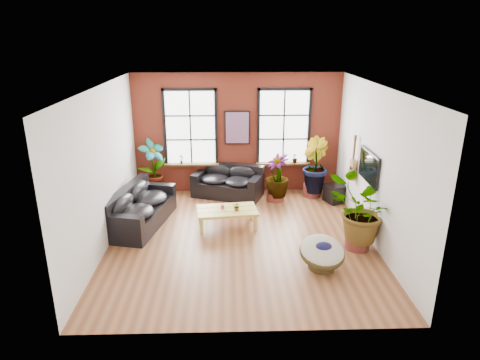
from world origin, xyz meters
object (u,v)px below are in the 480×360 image
object	(u,v)px
papasan_chair	(322,252)
sofa_left	(139,209)
sofa_back	(228,182)
coffee_table	(227,211)

from	to	relation	value
papasan_chair	sofa_left	bearing A→B (deg)	143.77
sofa_left	papasan_chair	xyz separation A→B (m)	(4.10, -2.22, -0.07)
sofa_back	papasan_chair	bearing A→B (deg)	-45.65
sofa_back	coffee_table	distance (m)	2.14
sofa_back	coffee_table	bearing A→B (deg)	-71.06
sofa_back	sofa_left	xyz separation A→B (m)	(-2.22, -1.94, 0.02)
coffee_table	sofa_back	bearing A→B (deg)	82.66
sofa_left	coffee_table	bearing A→B (deg)	-82.84
sofa_left	coffee_table	size ratio (longest dim) A/B	1.66
sofa_back	coffee_table	xyz separation A→B (m)	(-0.04, -2.14, 0.01)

